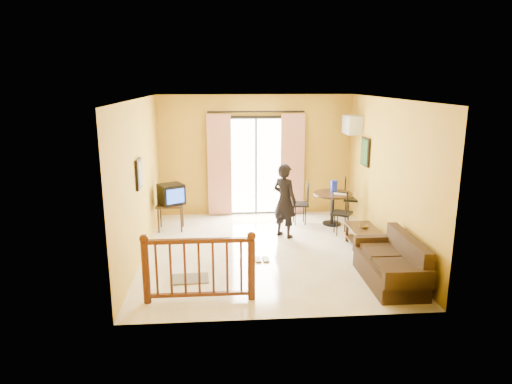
{
  "coord_description": "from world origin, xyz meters",
  "views": [
    {
      "loc": [
        -0.81,
        -8.0,
        3.12
      ],
      "look_at": [
        -0.17,
        0.2,
        1.09
      ],
      "focal_mm": 32.0,
      "sensor_mm": 36.0,
      "label": 1
    }
  ],
  "objects": [
    {
      "name": "stair_balustrade",
      "position": [
        -1.15,
        -1.9,
        0.56
      ],
      "size": [
        1.63,
        0.13,
        1.04
      ],
      "color": "#471E0F",
      "rests_on": "ground"
    },
    {
      "name": "ground",
      "position": [
        0.0,
        0.0,
        0.0
      ],
      "size": [
        5.0,
        5.0,
        0.0
      ],
      "primitive_type": "plane",
      "color": "beige",
      "rests_on": "ground"
    },
    {
      "name": "dining_table",
      "position": [
        1.62,
        1.51,
        0.56
      ],
      "size": [
        0.85,
        0.85,
        0.71
      ],
      "color": "black",
      "rests_on": "ground"
    },
    {
      "name": "picture_left",
      "position": [
        -2.22,
        -0.2,
        1.55
      ],
      "size": [
        0.05,
        0.42,
        0.52
      ],
      "color": "black",
      "rests_on": "room_shell"
    },
    {
      "name": "water_jug",
      "position": [
        1.64,
        1.54,
        0.85
      ],
      "size": [
        0.15,
        0.15,
        0.28
      ],
      "primitive_type": "cylinder",
      "color": "#1221AF",
      "rests_on": "dining_table"
    },
    {
      "name": "balcony_door",
      "position": [
        0.0,
        2.43,
        1.19
      ],
      "size": [
        2.25,
        0.14,
        2.46
      ],
      "color": "black",
      "rests_on": "ground"
    },
    {
      "name": "serving_tray",
      "position": [
        1.75,
        1.41,
        0.72
      ],
      "size": [
        0.33,
        0.28,
        0.02
      ],
      "primitive_type": "cube",
      "rotation": [
        0.0,
        0.0,
        -0.43
      ],
      "color": "beige",
      "rests_on": "dining_table"
    },
    {
      "name": "television",
      "position": [
        -1.87,
        1.4,
        0.78
      ],
      "size": [
        0.63,
        0.61,
        0.43
      ],
      "rotation": [
        0.0,
        0.0,
        0.51
      ],
      "color": "black",
      "rests_on": "tv_table"
    },
    {
      "name": "tv_table",
      "position": [
        -1.9,
        1.4,
        0.49
      ],
      "size": [
        0.57,
        0.47,
        0.57
      ],
      "color": "black",
      "rests_on": "ground"
    },
    {
      "name": "sandals",
      "position": [
        -0.12,
        -0.45,
        0.01
      ],
      "size": [
        0.26,
        0.26,
        0.03
      ],
      "color": "brown",
      "rests_on": "ground"
    },
    {
      "name": "doormat",
      "position": [
        -1.34,
        -1.16,
        0.01
      ],
      "size": [
        0.62,
        0.43,
        0.02
      ],
      "primitive_type": "cube",
      "rotation": [
        0.0,
        0.0,
        0.06
      ],
      "color": "#5C5649",
      "rests_on": "ground"
    },
    {
      "name": "bowl",
      "position": [
        1.85,
        -0.01,
        0.43
      ],
      "size": [
        0.2,
        0.2,
        0.06
      ],
      "primitive_type": "imported",
      "rotation": [
        0.0,
        0.0,
        0.17
      ],
      "color": "brown",
      "rests_on": "coffee_table"
    },
    {
      "name": "coffee_table",
      "position": [
        1.85,
        -0.01,
        0.27
      ],
      "size": [
        0.51,
        0.91,
        0.41
      ],
      "color": "black",
      "rests_on": "ground"
    },
    {
      "name": "air_conditioner",
      "position": [
        2.09,
        1.95,
        2.15
      ],
      "size": [
        0.31,
        0.6,
        0.4
      ],
      "color": "silver",
      "rests_on": "room_shell"
    },
    {
      "name": "room_shell",
      "position": [
        0.0,
        0.0,
        1.7
      ],
      "size": [
        5.0,
        5.0,
        5.0
      ],
      "color": "white",
      "rests_on": "ground"
    },
    {
      "name": "dining_chairs",
      "position": [
        1.58,
        1.46,
        0.0
      ],
      "size": [
        1.75,
        1.62,
        0.95
      ],
      "color": "black",
      "rests_on": "ground"
    },
    {
      "name": "standing_person",
      "position": [
        0.45,
        0.8,
        0.76
      ],
      "size": [
        0.64,
        0.65,
        1.51
      ],
      "primitive_type": "imported",
      "rotation": [
        0.0,
        0.0,
        2.34
      ],
      "color": "black",
      "rests_on": "ground"
    },
    {
      "name": "botanical_print",
      "position": [
        2.22,
        1.3,
        1.65
      ],
      "size": [
        0.05,
        0.5,
        0.6
      ],
      "color": "black",
      "rests_on": "room_shell"
    },
    {
      "name": "sofa",
      "position": [
        1.85,
        -1.52,
        0.28
      ],
      "size": [
        0.74,
        1.58,
        0.76
      ],
      "rotation": [
        0.0,
        0.0,
        -0.0
      ],
      "color": "#302112",
      "rests_on": "ground"
    }
  ]
}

